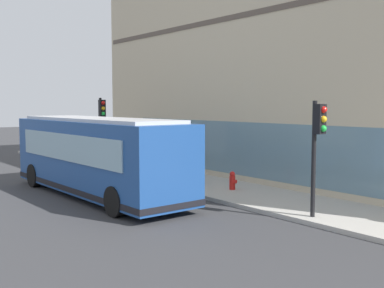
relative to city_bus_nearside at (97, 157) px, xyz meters
name	(u,v)px	position (x,y,z in m)	size (l,w,h in m)	color
ground	(125,203)	(0.24, -1.73, -1.55)	(120.00, 120.00, 0.00)	#38383A
sidewalk_curb	(215,187)	(4.60, -1.73, -1.48)	(3.52, 40.00, 0.15)	#B2ADA3
building_corner	(296,37)	(9.74, -1.73, 5.23)	(6.80, 24.00, 13.59)	beige
city_bus_nearside	(97,157)	(0.00, 0.00, 0.00)	(2.71, 10.07, 3.07)	#1E478C
traffic_light_near_corner	(318,136)	(3.37, -7.83, 1.07)	(0.32, 0.49, 3.55)	black
traffic_light_down_block	(102,120)	(3.25, 5.80, 1.23)	(0.32, 0.49, 3.78)	black
fire_hydrant	(232,181)	(4.58, -2.85, -1.04)	(0.35, 0.35, 0.74)	red
pedestrian_walking_along_curb	(130,154)	(4.13, 4.39, -0.52)	(0.32, 0.32, 1.55)	#3359A5
pedestrian_by_light_pole	(156,155)	(4.86, 3.06, -0.53)	(0.32, 0.32, 1.54)	black
pedestrian_near_hydrant	(118,147)	(4.69, 6.72, -0.35)	(0.32, 0.32, 1.82)	gold
newspaper_vending_box	(193,172)	(4.48, -0.41, -0.95)	(0.44, 0.42, 0.90)	#263F99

